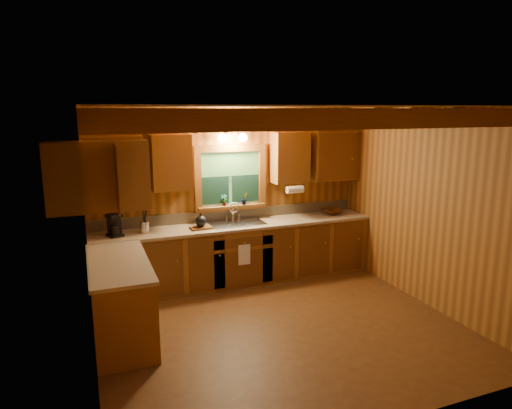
{
  "coord_description": "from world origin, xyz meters",
  "views": [
    {
      "loc": [
        -2.1,
        -4.6,
        2.58
      ],
      "look_at": [
        0.0,
        0.8,
        1.35
      ],
      "focal_mm": 31.82,
      "sensor_mm": 36.0,
      "label": 1
    }
  ],
  "objects": [
    {
      "name": "upper_cabinets",
      "position": [
        -0.56,
        1.42,
        1.84
      ],
      "size": [
        4.19,
        1.77,
        0.78
      ],
      "color": "brown",
      "rests_on": "room"
    },
    {
      "name": "dish_towel",
      "position": [
        0.0,
        1.26,
        0.52
      ],
      "size": [
        0.18,
        0.01,
        0.3
      ],
      "primitive_type": "cube",
      "color": "white",
      "rests_on": "base_cabinets"
    },
    {
      "name": "wall_sconce",
      "position": [
        0.0,
        1.75,
        2.16
      ],
      "size": [
        0.45,
        0.21,
        0.17
      ],
      "color": "black",
      "rests_on": "room"
    },
    {
      "name": "window",
      "position": [
        0.0,
        1.87,
        1.53
      ],
      "size": [
        1.12,
        0.08,
        1.0
      ],
      "color": "brown",
      "rests_on": "room"
    },
    {
      "name": "paper_towel_roll",
      "position": [
        0.92,
        1.53,
        1.37
      ],
      "size": [
        0.27,
        0.11,
        0.11
      ],
      "primitive_type": "cylinder",
      "rotation": [
        0.0,
        1.57,
        0.0
      ],
      "color": "white",
      "rests_on": "upper_cabinets"
    },
    {
      "name": "sink",
      "position": [
        0.0,
        1.6,
        0.86
      ],
      "size": [
        0.82,
        0.48,
        0.43
      ],
      "color": "silver",
      "rests_on": "countertop"
    },
    {
      "name": "window_sill",
      "position": [
        0.0,
        1.82,
        1.12
      ],
      "size": [
        1.06,
        0.14,
        0.04
      ],
      "primitive_type": "cube",
      "color": "brown",
      "rests_on": "room"
    },
    {
      "name": "potted_plant_left",
      "position": [
        -0.12,
        1.82,
        1.23
      ],
      "size": [
        0.11,
        0.09,
        0.18
      ],
      "primitive_type": "imported",
      "rotation": [
        0.0,
        0.0,
        -0.36
      ],
      "color": "#5A3313",
      "rests_on": "window_sill"
    },
    {
      "name": "base_cabinets",
      "position": [
        -0.49,
        1.28,
        0.43
      ],
      "size": [
        4.2,
        2.22,
        0.86
      ],
      "color": "brown",
      "rests_on": "ground"
    },
    {
      "name": "countertop",
      "position": [
        -0.48,
        1.29,
        0.88
      ],
      "size": [
        4.2,
        2.24,
        0.04
      ],
      "color": "tan",
      "rests_on": "base_cabinets"
    },
    {
      "name": "cutting_board",
      "position": [
        -0.57,
        1.52,
        0.91
      ],
      "size": [
        0.3,
        0.22,
        0.03
      ],
      "primitive_type": "cube",
      "rotation": [
        0.0,
        0.0,
        0.02
      ],
      "color": "#5A3313",
      "rests_on": "countertop"
    },
    {
      "name": "coffee_maker",
      "position": [
        -1.74,
        1.58,
        1.05
      ],
      "size": [
        0.17,
        0.22,
        0.3
      ],
      "rotation": [
        0.0,
        0.0,
        0.4
      ],
      "color": "black",
      "rests_on": "countertop"
    },
    {
      "name": "teakettle",
      "position": [
        -0.57,
        1.52,
        1.01
      ],
      "size": [
        0.16,
        0.16,
        0.2
      ],
      "rotation": [
        0.0,
        0.0,
        0.25
      ],
      "color": "black",
      "rests_on": "cutting_board"
    },
    {
      "name": "room",
      "position": [
        0.0,
        0.0,
        1.3
      ],
      "size": [
        4.2,
        4.2,
        4.2
      ],
      "color": "#553114",
      "rests_on": "ground"
    },
    {
      "name": "potted_plant_right",
      "position": [
        0.2,
        1.8,
        1.23
      ],
      "size": [
        0.12,
        0.1,
        0.19
      ],
      "primitive_type": "imported",
      "rotation": [
        0.0,
        0.0,
        0.2
      ],
      "color": "#5A3313",
      "rests_on": "window_sill"
    },
    {
      "name": "ceiling_beams",
      "position": [
        0.0,
        0.0,
        2.49
      ],
      "size": [
        4.2,
        2.54,
        0.18
      ],
      "color": "brown",
      "rests_on": "room"
    },
    {
      "name": "backsplash",
      "position": [
        0.0,
        1.89,
        0.98
      ],
      "size": [
        4.2,
        0.02,
        0.16
      ],
      "primitive_type": "cube",
      "color": "tan",
      "rests_on": "room"
    },
    {
      "name": "wicker_basket",
      "position": [
        1.66,
        1.65,
        0.94
      ],
      "size": [
        0.39,
        0.39,
        0.08
      ],
      "primitive_type": "imported",
      "rotation": [
        0.0,
        0.0,
        0.18
      ],
      "color": "#48230C",
      "rests_on": "countertop"
    },
    {
      "name": "dishwasher_panel",
      "position": [
        -1.47,
        0.68,
        0.43
      ],
      "size": [
        0.02,
        0.6,
        0.8
      ],
      "primitive_type": "cube",
      "color": "white",
      "rests_on": "base_cabinets"
    },
    {
      "name": "utensil_crock",
      "position": [
        -1.34,
        1.6,
        0.99
      ],
      "size": [
        0.13,
        0.13,
        0.36
      ],
      "rotation": [
        0.0,
        0.0,
        -0.25
      ],
      "color": "silver",
      "rests_on": "countertop"
    }
  ]
}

